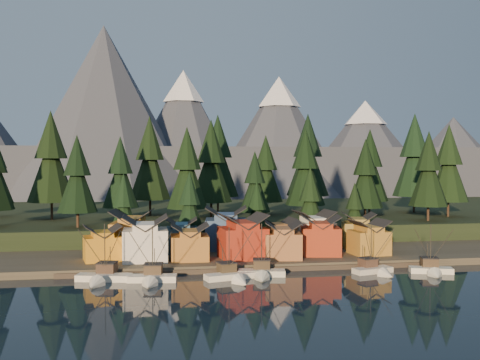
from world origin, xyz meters
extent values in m
plane|color=black|center=(0.00, 0.00, 0.00)|extent=(500.00, 500.00, 0.00)
cube|color=#3C372B|center=(0.00, 40.00, 0.75)|extent=(400.00, 50.00, 1.50)
cube|color=black|center=(0.00, 90.00, 3.00)|extent=(420.00, 100.00, 6.00)
cube|color=#463B32|center=(0.00, 16.50, 0.50)|extent=(80.00, 4.00, 1.00)
cube|color=#4B4F61|center=(0.00, 240.00, 15.00)|extent=(560.00, 160.00, 30.00)
cone|color=#4B4F61|center=(-45.00, 180.00, 45.00)|extent=(100.00, 100.00, 90.00)
cone|color=#4B4F61|center=(-5.00, 198.00, 36.00)|extent=(80.00, 80.00, 72.00)
cone|color=white|center=(-5.00, 198.00, 63.36)|extent=(22.40, 22.40, 17.28)
cone|color=#4B4F61|center=(45.00, 186.00, 34.00)|extent=(84.00, 84.00, 68.00)
cone|color=white|center=(45.00, 186.00, 59.84)|extent=(23.52, 23.52, 16.32)
cone|color=#4B4F61|center=(100.00, 202.00, 29.00)|extent=(92.00, 92.00, 58.00)
cone|color=white|center=(100.00, 202.00, 51.04)|extent=(25.76, 25.76, 13.92)
cone|color=#4B4F61|center=(160.00, 210.00, 25.00)|extent=(88.00, 88.00, 50.00)
cube|color=silver|center=(-30.23, 11.82, 0.38)|extent=(10.83, 5.40, 1.72)
cone|color=silver|center=(-31.47, 6.26, 0.38)|extent=(3.91, 4.16, 3.22)
cube|color=black|center=(-30.23, 11.82, -0.27)|extent=(11.09, 5.51, 0.38)
cube|color=#453125|center=(-29.82, 13.67, 2.04)|extent=(4.05, 3.89, 1.93)
cube|color=black|center=(-29.82, 13.67, 3.11)|extent=(4.31, 4.15, 0.21)
cylinder|color=black|center=(-30.10, 12.44, 6.01)|extent=(0.19, 0.19, 9.66)
cylinder|color=black|center=(-29.35, 15.77, 3.54)|extent=(0.15, 0.15, 4.72)
cube|color=silver|center=(-21.08, 9.62, 0.36)|extent=(9.48, 4.16, 1.66)
cone|color=silver|center=(-21.66, 4.61, 0.36)|extent=(3.46, 3.48, 3.12)
cube|color=black|center=(-21.08, 9.62, -0.26)|extent=(9.71, 4.24, 0.36)
cube|color=#4F3D2A|center=(-20.88, 11.29, 1.98)|extent=(3.67, 3.48, 1.87)
cube|color=black|center=(-20.88, 11.29, 3.02)|extent=(3.90, 3.72, 0.21)
cylinder|color=black|center=(-21.01, 10.17, 5.82)|extent=(0.19, 0.19, 9.36)
cylinder|color=black|center=(-20.66, 13.18, 3.43)|extent=(0.15, 0.15, 4.58)
cube|color=white|center=(-6.10, 9.42, 0.35)|extent=(10.52, 5.54, 1.59)
cone|color=white|center=(-4.63, 4.08, 0.35)|extent=(3.78, 4.11, 2.98)
cube|color=black|center=(-6.10, 9.42, -0.25)|extent=(10.77, 5.66, 0.35)
cube|color=#4A3A27|center=(-6.59, 11.20, 1.89)|extent=(3.85, 3.71, 1.79)
cube|color=black|center=(-6.59, 11.20, 2.88)|extent=(4.10, 3.96, 0.20)
cylinder|color=black|center=(-6.26, 10.01, 5.56)|extent=(0.18, 0.18, 8.93)
cylinder|color=black|center=(-7.14, 13.22, 3.28)|extent=(0.14, 0.14, 4.37)
cube|color=beige|center=(0.49, 11.26, 0.36)|extent=(9.70, 4.71, 1.65)
cone|color=beige|center=(-0.42, 6.24, 0.36)|extent=(3.61, 3.68, 3.10)
cube|color=black|center=(0.49, 11.26, -0.26)|extent=(9.93, 4.80, 0.36)
cube|color=#453525|center=(0.80, 12.93, 1.96)|extent=(3.80, 3.64, 1.86)
cube|color=black|center=(0.80, 12.93, 2.99)|extent=(4.04, 3.88, 0.21)
cylinder|color=black|center=(0.59, 11.82, 5.78)|extent=(0.19, 0.19, 9.29)
cylinder|color=black|center=(1.14, 14.83, 3.41)|extent=(0.14, 0.14, 4.54)
cube|color=beige|center=(23.50, 10.40, 0.34)|extent=(8.88, 5.02, 1.54)
cone|color=beige|center=(24.73, 5.95, 0.34)|extent=(3.54, 3.54, 2.88)
cube|color=black|center=(23.50, 10.40, -0.24)|extent=(9.09, 5.12, 0.34)
cube|color=brown|center=(23.09, 11.88, 1.82)|extent=(3.73, 3.60, 1.73)
cube|color=black|center=(23.09, 11.88, 2.78)|extent=(3.97, 3.83, 0.19)
cylinder|color=black|center=(23.36, 10.89, 5.38)|extent=(0.17, 0.17, 8.64)
cylinder|color=black|center=(22.62, 13.57, 3.17)|extent=(0.13, 0.13, 4.22)
cube|color=silver|center=(35.35, 8.58, 0.35)|extent=(8.93, 5.21, 1.58)
cone|color=silver|center=(34.05, 4.13, 0.35)|extent=(3.65, 3.60, 2.96)
cube|color=black|center=(35.35, 8.58, -0.25)|extent=(9.14, 5.32, 0.35)
cube|color=#4A3827|center=(35.79, 10.06, 1.88)|extent=(3.86, 3.73, 1.78)
cube|color=black|center=(35.79, 10.06, 2.86)|extent=(4.11, 3.97, 0.20)
cylinder|color=black|center=(35.50, 9.07, 5.53)|extent=(0.18, 0.18, 8.88)
cylinder|color=black|center=(36.28, 11.74, 3.26)|extent=(0.14, 0.14, 4.34)
cube|color=orange|center=(-31.76, 25.11, 4.12)|extent=(8.83, 8.10, 5.23)
cube|color=orange|center=(-31.76, 25.11, 7.25)|extent=(5.46, 7.25, 1.07)
cube|color=silver|center=(-22.60, 23.49, 4.89)|extent=(9.47, 8.44, 6.78)
cube|color=silver|center=(-22.60, 23.49, 8.92)|extent=(5.24, 8.23, 1.32)
cube|color=#A4682A|center=(-13.11, 22.97, 4.17)|extent=(8.17, 7.65, 5.34)
cube|color=#A4682A|center=(-13.11, 22.97, 7.39)|extent=(4.56, 7.42, 1.13)
cube|color=#9D2A18|center=(-1.45, 22.97, 4.90)|extent=(10.57, 9.58, 6.79)
cube|color=#9D2A18|center=(-1.45, 22.97, 8.95)|extent=(6.25, 8.89, 1.35)
cube|color=#975D35|center=(7.24, 21.73, 4.33)|extent=(8.97, 8.97, 5.67)
cube|color=#975D35|center=(7.24, 21.73, 7.71)|extent=(5.41, 8.31, 1.12)
cube|color=maroon|center=(16.84, 24.30, 4.66)|extent=(9.80, 8.73, 6.32)
cube|color=maroon|center=(16.84, 24.30, 8.41)|extent=(5.98, 7.85, 1.21)
cube|color=#AA782B|center=(28.03, 23.32, 4.22)|extent=(8.55, 7.66, 5.44)
cube|color=#AA782B|center=(28.03, 23.32, 7.48)|extent=(4.99, 7.17, 1.11)
cube|color=#AD752C|center=(-25.79, 32.97, 5.11)|extent=(10.23, 9.33, 7.21)
cube|color=#AD752C|center=(-25.79, 32.97, 9.35)|extent=(6.07, 8.65, 1.30)
cube|color=#35607E|center=(-14.33, 33.03, 4.40)|extent=(7.59, 7.18, 5.81)
cube|color=#35607E|center=(-14.33, 33.03, 7.80)|extent=(4.38, 6.82, 1.01)
cube|color=#324C77|center=(-3.52, 35.27, 5.18)|extent=(10.86, 9.61, 7.36)
cube|color=#324C77|center=(-3.52, 35.27, 9.53)|extent=(6.47, 8.84, 1.38)
cube|color=#B1672D|center=(8.89, 32.70, 4.16)|extent=(7.87, 6.61, 5.32)
cube|color=#B1672D|center=(8.89, 32.70, 7.34)|extent=(4.48, 6.30, 1.06)
cube|color=silver|center=(17.51, 31.69, 4.86)|extent=(9.21, 8.33, 6.71)
cube|color=silver|center=(17.51, 31.69, 8.80)|extent=(5.32, 7.87, 1.21)
cube|color=olive|center=(29.37, 33.08, 4.61)|extent=(9.06, 8.70, 6.21)
cube|color=olive|center=(29.37, 33.08, 8.24)|extent=(5.67, 7.79, 1.07)
cylinder|color=#332319|center=(-50.00, 68.00, 8.77)|extent=(0.70, 0.70, 5.54)
cone|color=black|center=(-50.00, 68.00, 20.78)|extent=(13.55, 13.55, 19.09)
cone|color=black|center=(-50.00, 68.00, 30.63)|extent=(9.24, 9.24, 13.85)
cylinder|color=#332319|center=(-40.00, 48.00, 8.08)|extent=(0.70, 0.70, 4.16)
cone|color=black|center=(-40.00, 48.00, 17.09)|extent=(10.17, 10.17, 14.32)
cone|color=black|center=(-40.00, 48.00, 24.48)|extent=(6.93, 6.93, 10.40)
cylinder|color=#332319|center=(-30.00, 60.00, 8.11)|extent=(0.70, 0.70, 4.21)
cone|color=black|center=(-30.00, 60.00, 17.23)|extent=(10.29, 10.29, 14.50)
cone|color=black|center=(-30.00, 60.00, 24.71)|extent=(7.02, 7.02, 10.53)
cylinder|color=#332319|center=(-22.00, 75.00, 8.71)|extent=(0.70, 0.70, 5.42)
cone|color=black|center=(-22.00, 75.00, 20.46)|extent=(13.26, 13.26, 18.68)
cone|color=black|center=(-22.00, 75.00, 30.11)|extent=(9.04, 9.04, 13.56)
cylinder|color=#332319|center=(-12.00, 50.00, 8.29)|extent=(0.70, 0.70, 4.59)
cone|color=black|center=(-12.00, 50.00, 18.24)|extent=(11.22, 11.22, 15.81)
cone|color=black|center=(-12.00, 50.00, 26.40)|extent=(7.65, 7.65, 11.47)
cylinder|color=#332319|center=(-4.00, 65.00, 8.58)|extent=(0.70, 0.70, 5.15)
cone|color=black|center=(-4.00, 65.00, 19.74)|extent=(12.59, 12.59, 17.75)
cone|color=black|center=(-4.00, 65.00, 28.90)|extent=(8.59, 8.59, 12.88)
cylinder|color=#332319|center=(6.00, 48.00, 7.73)|extent=(0.70, 0.70, 3.46)
cone|color=black|center=(6.00, 48.00, 15.21)|extent=(8.45, 8.45, 11.90)
cone|color=black|center=(6.00, 48.00, 21.36)|extent=(5.76, 5.76, 8.64)
cylinder|color=#332319|center=(14.00, 72.00, 8.21)|extent=(0.70, 0.70, 4.42)
cone|color=black|center=(14.00, 72.00, 17.79)|extent=(10.81, 10.81, 15.23)
cone|color=black|center=(14.00, 72.00, 25.65)|extent=(7.37, 7.37, 11.05)
cylinder|color=#332319|center=(22.00, 55.00, 8.32)|extent=(0.70, 0.70, 4.64)
cone|color=black|center=(22.00, 55.00, 18.36)|extent=(11.33, 11.33, 15.97)
cone|color=black|center=(22.00, 55.00, 26.60)|extent=(7.73, 7.73, 11.59)
cylinder|color=#332319|center=(30.00, 80.00, 8.88)|extent=(0.70, 0.70, 5.76)
cone|color=black|center=(30.00, 80.00, 21.36)|extent=(14.08, 14.08, 19.84)
cone|color=black|center=(30.00, 80.00, 31.61)|extent=(9.60, 9.60, 14.40)
cylinder|color=#332319|center=(38.00, 50.00, 8.04)|extent=(0.70, 0.70, 4.09)
cone|color=black|center=(38.00, 50.00, 16.90)|extent=(9.99, 9.99, 14.07)
cone|color=black|center=(38.00, 50.00, 24.16)|extent=(6.81, 6.81, 10.22)
cylinder|color=#332319|center=(46.00, 66.00, 8.37)|extent=(0.70, 0.70, 4.74)
cone|color=black|center=(46.00, 66.00, 18.65)|extent=(11.59, 11.59, 16.34)
cone|color=black|center=(46.00, 66.00, 27.08)|extent=(7.91, 7.91, 11.86)
cylinder|color=#332319|center=(56.00, 48.00, 8.24)|extent=(0.70, 0.70, 4.48)
cone|color=black|center=(56.00, 48.00, 17.94)|extent=(10.94, 10.94, 15.42)
cone|color=black|center=(56.00, 48.00, 25.90)|extent=(7.46, 7.46, 11.19)
cylinder|color=#332319|center=(64.00, 72.00, 8.87)|extent=(0.70, 0.70, 5.74)
cone|color=black|center=(64.00, 72.00, 21.31)|extent=(14.04, 14.04, 19.78)
cone|color=black|center=(64.00, 72.00, 31.52)|extent=(9.57, 9.57, 14.36)
cylinder|color=#332319|center=(0.00, 82.00, 8.83)|extent=(0.70, 0.70, 5.67)
cone|color=black|center=(0.00, 82.00, 21.11)|extent=(13.85, 13.85, 19.52)
cone|color=black|center=(0.00, 82.00, 31.18)|extent=(9.44, 9.44, 14.17)
cylinder|color=#332319|center=(68.00, 58.00, 8.48)|extent=(0.70, 0.70, 4.96)
cone|color=black|center=(68.00, 58.00, 19.23)|extent=(12.12, 12.12, 17.09)
cone|color=black|center=(68.00, 58.00, 28.05)|extent=(8.27, 8.27, 12.40)
cylinder|color=#332319|center=(-28.00, 40.00, 3.12)|extent=(0.70, 0.70, 3.24)
cone|color=black|center=(-28.00, 40.00, 10.15)|extent=(7.92, 7.92, 11.17)
cone|color=black|center=(-28.00, 40.00, 15.91)|extent=(5.40, 5.40, 8.10)
cylinder|color=#332319|center=(-12.00, 40.00, 3.17)|extent=(0.70, 0.70, 3.34)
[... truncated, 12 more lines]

